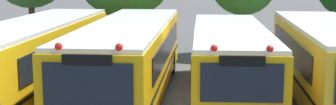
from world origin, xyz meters
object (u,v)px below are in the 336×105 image
school_bus_0 (33,57)px  school_bus_3 (329,60)px  school_bus_2 (230,60)px  school_bus_1 (129,56)px

school_bus_0 → school_bus_3: school_bus_3 is taller
school_bus_3 → school_bus_2: bearing=-2.4°
school_bus_1 → school_bus_2: size_ratio=1.19×
school_bus_0 → school_bus_2: (6.55, 0.41, -0.09)m
school_bus_1 → school_bus_3: size_ratio=1.16×
school_bus_1 → school_bus_3: school_bus_3 is taller
school_bus_2 → school_bus_3: 3.19m
school_bus_1 → school_bus_0: bearing=8.7°
school_bus_0 → school_bus_2: bearing=-175.1°
school_bus_0 → school_bus_1: 3.21m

